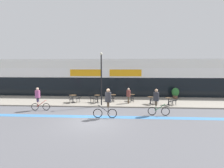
{
  "coord_description": "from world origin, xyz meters",
  "views": [
    {
      "loc": [
        2.2,
        -11.79,
        3.87
      ],
      "look_at": [
        1.08,
        6.04,
        2.11
      ],
      "focal_mm": 28.0,
      "sensor_mm": 36.0,
      "label": 1
    }
  ],
  "objects_px": {
    "cafe_chair_2_side": "(107,96)",
    "cyclist_0": "(107,101)",
    "pedestrian_near_end": "(128,94)",
    "cafe_chair_1_near": "(96,99)",
    "cafe_chair_2_near": "(112,97)",
    "cafe_chair_4_near": "(152,100)",
    "cafe_chair_4_side": "(157,99)",
    "cafe_chair_1_side": "(91,97)",
    "cafe_chair_5_near": "(170,101)",
    "cyclist_1": "(157,100)",
    "bistro_table_1": "(97,97)",
    "bistro_table_4": "(151,99)",
    "cafe_chair_0_near": "(71,98)",
    "cafe_chair_5_side": "(175,100)",
    "lamp_post": "(101,75)",
    "cafe_chair_0_side": "(79,98)",
    "bistro_table_2": "(113,96)",
    "cyclist_2": "(38,97)",
    "bistro_table_3": "(132,96)",
    "bistro_table_5": "(169,100)",
    "cafe_chair_3_near": "(132,97)",
    "planter_pot": "(175,93)",
    "bistro_table_0": "(73,97)"
  },
  "relations": [
    {
      "from": "cafe_chair_0_near",
      "to": "cafe_chair_1_side",
      "type": "distance_m",
      "value": 2.11
    },
    {
      "from": "pedestrian_near_end",
      "to": "cyclist_2",
      "type": "bearing_deg",
      "value": 18.56
    },
    {
      "from": "bistro_table_1",
      "to": "bistro_table_3",
      "type": "xyz_separation_m",
      "value": [
        3.71,
        1.01,
        -0.03
      ]
    },
    {
      "from": "cafe_chair_4_side",
      "to": "cafe_chair_5_side",
      "type": "height_order",
      "value": "same"
    },
    {
      "from": "cyclist_2",
      "to": "pedestrian_near_end",
      "type": "height_order",
      "value": "cyclist_2"
    },
    {
      "from": "pedestrian_near_end",
      "to": "cafe_chair_1_near",
      "type": "bearing_deg",
      "value": 4.2
    },
    {
      "from": "bistro_table_2",
      "to": "cafe_chair_0_side",
      "type": "distance_m",
      "value": 3.67
    },
    {
      "from": "planter_pot",
      "to": "bistro_table_4",
      "type": "bearing_deg",
      "value": -135.97
    },
    {
      "from": "bistro_table_2",
      "to": "cafe_chair_2_side",
      "type": "height_order",
      "value": "cafe_chair_2_side"
    },
    {
      "from": "bistro_table_0",
      "to": "cafe_chair_1_side",
      "type": "distance_m",
      "value": 1.96
    },
    {
      "from": "bistro_table_0",
      "to": "bistro_table_3",
      "type": "distance_m",
      "value": 6.4
    },
    {
      "from": "bistro_table_2",
      "to": "cyclist_1",
      "type": "relative_size",
      "value": 0.34
    },
    {
      "from": "cafe_chair_4_side",
      "to": "cyclist_0",
      "type": "distance_m",
      "value": 6.62
    },
    {
      "from": "bistro_table_4",
      "to": "cyclist_1",
      "type": "relative_size",
      "value": 0.35
    },
    {
      "from": "bistro_table_1",
      "to": "cafe_chair_4_side",
      "type": "distance_m",
      "value": 6.17
    },
    {
      "from": "bistro_table_2",
      "to": "bistro_table_3",
      "type": "height_order",
      "value": "bistro_table_3"
    },
    {
      "from": "cafe_chair_1_near",
      "to": "cyclist_0",
      "type": "bearing_deg",
      "value": -161.09
    },
    {
      "from": "lamp_post",
      "to": "cafe_chair_4_side",
      "type": "bearing_deg",
      "value": 8.37
    },
    {
      "from": "cafe_chair_2_side",
      "to": "cyclist_0",
      "type": "bearing_deg",
      "value": -81.23
    },
    {
      "from": "cafe_chair_3_near",
      "to": "cyclist_0",
      "type": "relative_size",
      "value": 0.4
    },
    {
      "from": "cyclist_2",
      "to": "bistro_table_2",
      "type": "bearing_deg",
      "value": 27.39
    },
    {
      "from": "cafe_chair_1_side",
      "to": "cafe_chair_5_near",
      "type": "bearing_deg",
      "value": -10.68
    },
    {
      "from": "cafe_chair_4_near",
      "to": "cafe_chair_5_side",
      "type": "distance_m",
      "value": 2.35
    },
    {
      "from": "bistro_table_2",
      "to": "cafe_chair_1_side",
      "type": "bearing_deg",
      "value": -161.78
    },
    {
      "from": "cafe_chair_0_near",
      "to": "cafe_chair_5_side",
      "type": "bearing_deg",
      "value": -81.81
    },
    {
      "from": "bistro_table_0",
      "to": "cyclist_1",
      "type": "xyz_separation_m",
      "value": [
        7.98,
        -4.11,
        0.58
      ]
    },
    {
      "from": "cafe_chair_1_side",
      "to": "cafe_chair_4_near",
      "type": "xyz_separation_m",
      "value": [
        6.15,
        -1.12,
        0.0
      ]
    },
    {
      "from": "cafe_chair_4_side",
      "to": "cafe_chair_5_side",
      "type": "bearing_deg",
      "value": 163.56
    },
    {
      "from": "cafe_chair_2_near",
      "to": "cafe_chair_4_near",
      "type": "relative_size",
      "value": 1.0
    },
    {
      "from": "cafe_chair_0_side",
      "to": "bistro_table_2",
      "type": "bearing_deg",
      "value": -161.78
    },
    {
      "from": "cafe_chair_0_side",
      "to": "cafe_chair_2_near",
      "type": "xyz_separation_m",
      "value": [
        3.57,
        0.25,
        0.0
      ]
    },
    {
      "from": "bistro_table_1",
      "to": "cafe_chair_5_side",
      "type": "bearing_deg",
      "value": -5.88
    },
    {
      "from": "cafe_chair_1_side",
      "to": "cafe_chair_4_near",
      "type": "bearing_deg",
      "value": -10.73
    },
    {
      "from": "bistro_table_5",
      "to": "cafe_chair_5_side",
      "type": "height_order",
      "value": "cafe_chair_5_side"
    },
    {
      "from": "bistro_table_3",
      "to": "lamp_post",
      "type": "xyz_separation_m",
      "value": [
        -3.1,
        -2.32,
        2.45
      ]
    },
    {
      "from": "cafe_chair_5_near",
      "to": "lamp_post",
      "type": "height_order",
      "value": "lamp_post"
    },
    {
      "from": "planter_pot",
      "to": "cyclist_1",
      "type": "height_order",
      "value": "cyclist_1"
    },
    {
      "from": "bistro_table_1",
      "to": "cafe_chair_1_side",
      "type": "bearing_deg",
      "value": -179.95
    },
    {
      "from": "cafe_chair_0_side",
      "to": "cafe_chair_5_side",
      "type": "distance_m",
      "value": 9.83
    },
    {
      "from": "cafe_chair_5_near",
      "to": "cyclist_2",
      "type": "distance_m",
      "value": 12.17
    },
    {
      "from": "cafe_chair_4_side",
      "to": "cyclist_0",
      "type": "height_order",
      "value": "cyclist_0"
    },
    {
      "from": "cafe_chair_2_near",
      "to": "planter_pot",
      "type": "bearing_deg",
      "value": -72.64
    },
    {
      "from": "cafe_chair_1_side",
      "to": "bistro_table_4",
      "type": "bearing_deg",
      "value": -5.0
    },
    {
      "from": "bistro_table_2",
      "to": "bistro_table_3",
      "type": "bearing_deg",
      "value": 7.42
    },
    {
      "from": "cafe_chair_4_side",
      "to": "lamp_post",
      "type": "xyz_separation_m",
      "value": [
        -5.54,
        -0.82,
        2.44
      ]
    },
    {
      "from": "bistro_table_3",
      "to": "cafe_chair_0_near",
      "type": "xyz_separation_m",
      "value": [
        -6.3,
        -1.77,
        0.0
      ]
    },
    {
      "from": "bistro_table_0",
      "to": "cafe_chair_3_near",
      "type": "height_order",
      "value": "cafe_chair_3_near"
    },
    {
      "from": "bistro_table_4",
      "to": "cafe_chair_1_side",
      "type": "bearing_deg",
      "value": 175.37
    },
    {
      "from": "bistro_table_2",
      "to": "cyclist_2",
      "type": "height_order",
      "value": "cyclist_2"
    },
    {
      "from": "cyclist_1",
      "to": "cafe_chair_4_near",
      "type": "bearing_deg",
      "value": 91.84
    }
  ]
}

